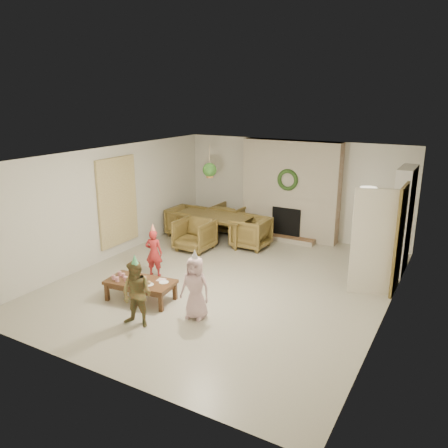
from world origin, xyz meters
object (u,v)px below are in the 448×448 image
Objects in this scene: dining_chair_near at (195,235)px; coffee_table_top at (140,282)px; child_red at (154,253)px; dining_chair_right at (251,232)px; child_pink at (195,288)px; dining_table at (214,227)px; dining_chair_far at (230,218)px; child_plaid at (137,294)px; dining_chair_left at (186,221)px.

coffee_table_top is at bearing -75.79° from dining_chair_near.
dining_chair_right is at bearing -126.91° from child_red.
dining_chair_near is 3.36m from child_pink.
dining_table is 2.57m from child_red.
dining_chair_far is 0.76× the size of child_plaid.
dining_chair_left is 0.77× the size of child_pink.
child_plaid is (1.15, -5.19, 0.17)m from dining_chair_far.
dining_chair_near is at bearing 102.02° from child_plaid.
child_plaid is 1.02× the size of child_pink.
dining_chair_near is 1.00× the size of dining_chair_left.
child_red reaches higher than dining_chair_far.
dining_chair_far is at bearing 106.72° from child_pink.
dining_table is 0.85m from dining_chair_near.
dining_table is at bearing 98.30° from child_plaid.
dining_chair_near is (-0.02, -0.85, 0.04)m from dining_table.
child_pink reaches higher than dining_chair_right.
child_plaid reaches higher than child_pink.
dining_chair_left is at bearing -85.98° from child_red.
dining_chair_far reaches higher than coffee_table_top.
dining_chair_near is at bearing 90.00° from dining_chair_far.
child_red is (0.97, -2.59, 0.11)m from dining_chair_left.
dining_chair_right is at bearing 96.72° from child_pink.
child_red is 2.03m from child_pink.
dining_chair_near is 0.77× the size of child_pink.
child_pink is (1.81, -4.51, 0.16)m from dining_chair_far.
dining_chair_right is 4.32m from child_plaid.
coffee_table_top is (0.60, -4.45, -0.03)m from dining_chair_far.
child_red is (-0.95, -2.54, 0.11)m from dining_chair_right.
child_plaid is (0.10, -4.32, 0.17)m from dining_chair_right.
coffee_table_top is at bearing 99.19° from child_red.
dining_chair_near is 1.00× the size of dining_chair_far.
dining_chair_left is (-0.83, 0.87, 0.00)m from dining_chair_near.
dining_chair_left and dining_chair_right have the same top height.
child_plaid reaches higher than dining_table.
child_pink reaches higher than child_red.
coffee_table_top is at bearing -5.92° from dining_chair_right.
dining_chair_near is 1.73m from child_red.
coffee_table_top is 1.23m from child_pink.
dining_chair_right is at bearing 84.62° from child_plaid.
child_pink is (0.66, 0.69, -0.01)m from child_plaid.
child_red is at bearing -19.15° from dining_chair_right.
dining_table is 1.98× the size of child_red.
dining_chair_near and dining_chair_far have the same top height.
child_pink is (1.84, -2.80, 0.16)m from dining_chair_near.
child_pink reaches higher than dining_chair_left.
child_pink is at bearing 113.10° from dining_chair_far.
child_pink is (1.83, -3.66, 0.19)m from dining_table.
dining_chair_far is 3.42m from child_red.
child_pink is at bearing -55.41° from dining_chair_near.
child_plaid reaches higher than dining_chair_left.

